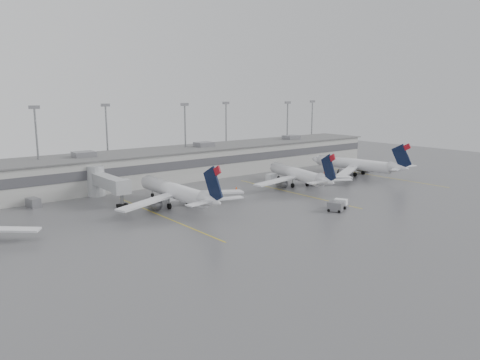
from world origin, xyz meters
TOP-DOWN VIEW (x-y plane):
  - ground at (0.00, 0.00)m, footprint 260.00×260.00m
  - terminal at (-0.01, 57.98)m, footprint 152.00×17.00m
  - light_masts at (0.00, 63.75)m, footprint 142.40×8.00m
  - jet_bridge_right at (-20.50, 45.72)m, footprint 4.00×17.20m
  - stand_markings at (-0.00, 24.00)m, footprint 105.25×40.00m
  - jet_mid_left at (-11.34, 29.14)m, footprint 29.29×32.82m
  - jet_mid_right at (23.90, 28.53)m, footprint 27.03×30.68m
  - jet_far_right at (48.86, 29.61)m, footprint 28.51×32.12m
  - baggage_tug at (14.64, 7.37)m, footprint 2.83×3.39m
  - baggage_cart at (11.44, 6.17)m, footprint 2.76×3.39m
  - gse_uld_b at (-9.28, 35.35)m, footprint 3.19×2.62m
  - gse_uld_c at (23.71, 38.78)m, footprint 2.93×2.21m
  - gse_loader at (-35.02, 47.40)m, footprint 2.55×3.46m
  - cone_b at (-20.64, 34.48)m, footprint 0.48×0.48m
  - cone_c at (9.34, 35.69)m, footprint 0.47×0.47m
  - cone_d at (44.13, 37.96)m, footprint 0.43×0.43m

SIDE VIEW (x-z plane):
  - ground at x=0.00m, z-range 0.00..0.00m
  - stand_markings at x=0.00m, z-range 0.00..0.01m
  - cone_d at x=44.13m, z-range 0.00..0.68m
  - cone_c at x=9.34m, z-range 0.00..0.75m
  - cone_b at x=-20.64m, z-range 0.00..0.76m
  - baggage_tug at x=14.64m, z-range -0.21..1.67m
  - gse_uld_c at x=23.71m, z-range 0.00..1.89m
  - gse_uld_b at x=-9.28m, z-range 0.00..1.94m
  - gse_loader at x=-35.02m, z-range 0.00..1.95m
  - baggage_cart at x=11.44m, z-range 0.04..1.94m
  - jet_mid_right at x=23.90m, z-range -1.91..8.20m
  - jet_far_right at x=48.86m, z-range -1.97..8.44m
  - jet_mid_left at x=-11.34m, z-range -2.01..8.61m
  - jet_bridge_right at x=-20.50m, z-range 0.37..7.37m
  - terminal at x=-0.01m, z-range -0.55..8.90m
  - light_masts at x=0.00m, z-range 1.73..22.33m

